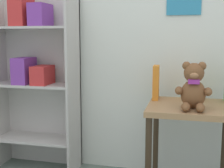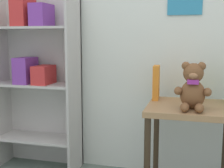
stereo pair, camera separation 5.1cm
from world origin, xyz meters
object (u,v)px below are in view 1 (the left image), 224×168
(teddy_bear, at_px, (193,88))
(book_standing_orange, at_px, (156,82))
(book_standing_yellow, at_px, (192,85))
(bookshelf_side, at_px, (36,71))
(display_table, at_px, (191,121))

(teddy_bear, bearing_deg, book_standing_orange, 134.99)
(teddy_bear, relative_size, book_standing_yellow, 1.30)
(bookshelf_side, xyz_separation_m, book_standing_yellow, (1.20, -0.08, -0.05))
(display_table, bearing_deg, bookshelf_side, 169.20)
(teddy_bear, relative_size, book_standing_orange, 1.21)
(bookshelf_side, relative_size, teddy_bear, 4.82)
(display_table, bearing_deg, book_standing_yellow, 90.00)
(book_standing_orange, bearing_deg, book_standing_yellow, -1.22)
(display_table, distance_m, teddy_bear, 0.26)
(bookshelf_side, height_order, display_table, bookshelf_side)
(bookshelf_side, distance_m, book_standing_orange, 0.96)
(bookshelf_side, relative_size, book_standing_yellow, 6.26)
(display_table, distance_m, book_standing_orange, 0.36)
(display_table, xyz_separation_m, teddy_bear, (0.01, -0.11, 0.24))
(teddy_bear, bearing_deg, bookshelf_side, 164.53)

